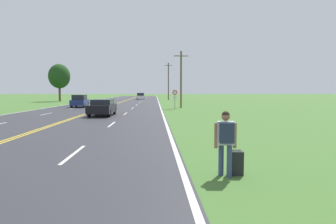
% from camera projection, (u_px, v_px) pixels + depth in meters
% --- Properties ---
extents(hitchhiker_person, '(0.56, 0.41, 1.65)m').
position_uv_depth(hitchhiker_person, '(226.00, 137.00, 7.44)').
color(hitchhiker_person, '#38476B').
rests_on(hitchhiker_person, ground).
extents(suitcase, '(0.38, 0.21, 0.66)m').
position_uv_depth(suitcase, '(236.00, 163.00, 7.63)').
color(suitcase, black).
rests_on(suitcase, ground).
extents(traffic_sign, '(0.60, 0.10, 2.26)m').
position_uv_depth(traffic_sign, '(175.00, 95.00, 34.69)').
color(traffic_sign, gray).
rests_on(traffic_sign, ground).
extents(utility_pole_midground, '(1.80, 0.24, 7.09)m').
position_uv_depth(utility_pole_midground, '(181.00, 78.00, 37.46)').
color(utility_pole_midground, brown).
rests_on(utility_pole_midground, ground).
extents(utility_pole_far, '(1.80, 0.24, 8.70)m').
position_uv_depth(utility_pole_far, '(168.00, 81.00, 70.31)').
color(utility_pole_far, brown).
rests_on(utility_pole_far, ground).
extents(tree_left_verge, '(4.27, 4.27, 7.56)m').
position_uv_depth(tree_left_verge, '(59.00, 76.00, 60.47)').
color(tree_left_verge, brown).
rests_on(tree_left_verge, ground).
extents(car_black_sedan_nearest, '(1.91, 4.60, 1.42)m').
position_uv_depth(car_black_sedan_nearest, '(103.00, 107.00, 25.83)').
color(car_black_sedan_nearest, black).
rests_on(car_black_sedan_nearest, ground).
extents(car_dark_blue_sedan_approaching, '(1.95, 4.37, 1.64)m').
position_uv_depth(car_dark_blue_sedan_approaching, '(80.00, 101.00, 39.27)').
color(car_dark_blue_sedan_approaching, black).
rests_on(car_dark_blue_sedan_approaching, ground).
extents(car_white_hatchback_mid_near, '(2.11, 3.72, 1.63)m').
position_uv_depth(car_white_hatchback_mid_near, '(140.00, 96.00, 75.69)').
color(car_white_hatchback_mid_near, black).
rests_on(car_white_hatchback_mid_near, ground).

